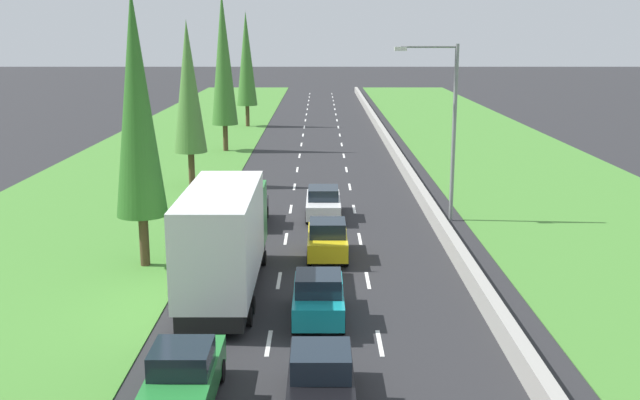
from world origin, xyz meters
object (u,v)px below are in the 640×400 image
(poplar_tree_fourth, at_px, (226,59))
(poplar_tree_fifth, at_px, (249,59))
(street_light_mast, at_px, (450,120))
(teal_hatchback_centre_lane, at_px, (321,297))
(poplar_tree_third, at_px, (191,87))
(green_hatchback_left_lane, at_px, (186,374))
(white_sedan_centre_lane, at_px, (325,202))
(black_hatchback_left_lane, at_px, (251,208))
(yellow_hatchback_centre_lane, at_px, (330,239))
(poplar_tree_second, at_px, (139,105))
(black_hatchback_centre_lane, at_px, (323,377))
(white_box_truck_left_lane, at_px, (227,238))

(poplar_tree_fourth, relative_size, poplar_tree_fifth, 1.10)
(street_light_mast, bearing_deg, teal_hatchback_centre_lane, -115.52)
(poplar_tree_third, relative_size, poplar_tree_fifth, 0.89)
(green_hatchback_left_lane, height_order, teal_hatchback_centre_lane, same)
(white_sedan_centre_lane, relative_size, street_light_mast, 0.50)
(black_hatchback_left_lane, xyz_separation_m, poplar_tree_fourth, (-4.15, 23.68, 6.62))
(teal_hatchback_centre_lane, height_order, poplar_tree_third, poplar_tree_third)
(street_light_mast, bearing_deg, yellow_hatchback_centre_lane, -133.30)
(poplar_tree_second, bearing_deg, yellow_hatchback_centre_lane, 8.47)
(black_hatchback_left_lane, bearing_deg, poplar_tree_second, -118.53)
(teal_hatchback_centre_lane, xyz_separation_m, street_light_mast, (6.48, 13.58, 4.40))
(white_sedan_centre_lane, relative_size, poplar_tree_third, 0.44)
(yellow_hatchback_centre_lane, distance_m, poplar_tree_fifth, 46.57)
(black_hatchback_centre_lane, height_order, black_hatchback_left_lane, same)
(green_hatchback_left_lane, bearing_deg, poplar_tree_third, 99.23)
(poplar_tree_second, relative_size, poplar_tree_fifth, 0.97)
(teal_hatchback_centre_lane, xyz_separation_m, white_sedan_centre_lane, (0.22, 14.25, -0.02))
(green_hatchback_left_lane, relative_size, white_sedan_centre_lane, 0.87)
(white_box_truck_left_lane, bearing_deg, street_light_mast, 48.01)
(teal_hatchback_centre_lane, bearing_deg, poplar_tree_fourth, 101.90)
(white_box_truck_left_lane, bearing_deg, teal_hatchback_centre_lane, -36.57)
(black_hatchback_centre_lane, bearing_deg, teal_hatchback_centre_lane, 90.72)
(poplar_tree_third, bearing_deg, white_box_truck_left_lane, -76.85)
(teal_hatchback_centre_lane, height_order, street_light_mast, street_light_mast)
(white_box_truck_left_lane, distance_m, poplar_tree_second, 6.83)
(white_sedan_centre_lane, relative_size, poplar_tree_second, 0.40)
(black_hatchback_centre_lane, xyz_separation_m, street_light_mast, (6.41, 19.52, 4.40))
(black_hatchback_centre_lane, bearing_deg, white_box_truck_left_lane, 112.51)
(poplar_tree_fifth, relative_size, street_light_mast, 1.29)
(yellow_hatchback_centre_lane, bearing_deg, white_sedan_centre_lane, 91.18)
(black_hatchback_left_lane, relative_size, poplar_tree_fifth, 0.33)
(green_hatchback_left_lane, xyz_separation_m, white_box_truck_left_lane, (0.05, 8.34, 1.35))
(yellow_hatchback_centre_lane, height_order, poplar_tree_fourth, poplar_tree_fourth)
(black_hatchback_centre_lane, bearing_deg, poplar_tree_second, 121.65)
(poplar_tree_fourth, relative_size, street_light_mast, 1.42)
(poplar_tree_fourth, bearing_deg, green_hatchback_left_lane, -84.33)
(poplar_tree_second, distance_m, street_light_mast, 15.78)
(street_light_mast, bearing_deg, poplar_tree_third, 148.98)
(black_hatchback_left_lane, distance_m, poplar_tree_third, 11.84)
(teal_hatchback_centre_lane, distance_m, poplar_tree_fourth, 37.87)
(teal_hatchback_centre_lane, bearing_deg, white_box_truck_left_lane, 143.43)
(white_box_truck_left_lane, bearing_deg, poplar_tree_second, 138.24)
(white_sedan_centre_lane, height_order, poplar_tree_fifth, poplar_tree_fifth)
(teal_hatchback_centre_lane, height_order, yellow_hatchback_centre_lane, same)
(teal_hatchback_centre_lane, xyz_separation_m, poplar_tree_second, (-7.26, 5.96, 5.88))
(yellow_hatchback_centre_lane, relative_size, poplar_tree_second, 0.34)
(black_hatchback_left_lane, bearing_deg, poplar_tree_third, 115.42)
(white_box_truck_left_lane, bearing_deg, white_sedan_centre_lane, 72.60)
(white_box_truck_left_lane, bearing_deg, green_hatchback_left_lane, -90.36)
(green_hatchback_left_lane, xyz_separation_m, teal_hatchback_centre_lane, (3.50, 5.78, 0.00))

